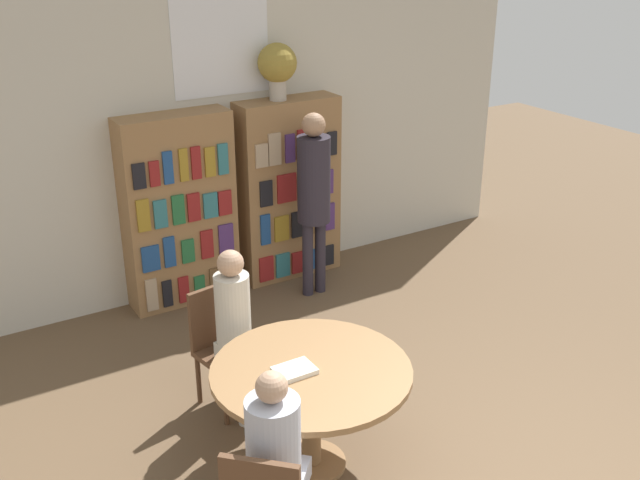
{
  "coord_description": "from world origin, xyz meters",
  "views": [
    {
      "loc": [
        -2.69,
        -2.21,
        3.22
      ],
      "look_at": [
        -0.05,
        2.12,
        1.05
      ],
      "focal_mm": 42.0,
      "sensor_mm": 36.0,
      "label": 1
    }
  ],
  "objects_px": {
    "seated_reader_left": "(237,326)",
    "librarian_standing": "(314,187)",
    "bookshelf_right": "(289,190)",
    "flower_vase": "(277,65)",
    "seated_reader_right": "(276,455)",
    "chair_left_side": "(223,341)",
    "bookshelf_left": "(179,211)",
    "reading_table": "(311,384)"
  },
  "relations": [
    {
      "from": "bookshelf_left",
      "to": "bookshelf_right",
      "type": "xyz_separation_m",
      "value": [
        1.1,
        -0.0,
        -0.0
      ]
    },
    {
      "from": "seated_reader_left",
      "to": "seated_reader_right",
      "type": "distance_m",
      "value": 1.38
    },
    {
      "from": "reading_table",
      "to": "seated_reader_left",
      "type": "height_order",
      "value": "seated_reader_left"
    },
    {
      "from": "flower_vase",
      "to": "seated_reader_left",
      "type": "bearing_deg",
      "value": -126.03
    },
    {
      "from": "chair_left_side",
      "to": "seated_reader_right",
      "type": "distance_m",
      "value": 1.56
    },
    {
      "from": "bookshelf_right",
      "to": "bookshelf_left",
      "type": "bearing_deg",
      "value": 180.0
    },
    {
      "from": "reading_table",
      "to": "chair_left_side",
      "type": "xyz_separation_m",
      "value": [
        -0.16,
        0.94,
        -0.12
      ]
    },
    {
      "from": "flower_vase",
      "to": "reading_table",
      "type": "height_order",
      "value": "flower_vase"
    },
    {
      "from": "bookshelf_left",
      "to": "librarian_standing",
      "type": "relative_size",
      "value": 1.01
    },
    {
      "from": "flower_vase",
      "to": "chair_left_side",
      "type": "relative_size",
      "value": 0.58
    },
    {
      "from": "bookshelf_left",
      "to": "flower_vase",
      "type": "height_order",
      "value": "flower_vase"
    },
    {
      "from": "seated_reader_left",
      "to": "seated_reader_right",
      "type": "height_order",
      "value": "seated_reader_left"
    },
    {
      "from": "reading_table",
      "to": "chair_left_side",
      "type": "relative_size",
      "value": 1.4
    },
    {
      "from": "chair_left_side",
      "to": "seated_reader_right",
      "type": "height_order",
      "value": "seated_reader_right"
    },
    {
      "from": "flower_vase",
      "to": "reading_table",
      "type": "relative_size",
      "value": 0.41
    },
    {
      "from": "bookshelf_right",
      "to": "seated_reader_left",
      "type": "height_order",
      "value": "bookshelf_right"
    },
    {
      "from": "bookshelf_left",
      "to": "chair_left_side",
      "type": "distance_m",
      "value": 1.71
    },
    {
      "from": "bookshelf_right",
      "to": "flower_vase",
      "type": "height_order",
      "value": "flower_vase"
    },
    {
      "from": "librarian_standing",
      "to": "chair_left_side",
      "type": "bearing_deg",
      "value": -141.44
    },
    {
      "from": "bookshelf_left",
      "to": "reading_table",
      "type": "height_order",
      "value": "bookshelf_left"
    },
    {
      "from": "bookshelf_right",
      "to": "seated_reader_right",
      "type": "xyz_separation_m",
      "value": [
        -1.83,
        -3.14,
        -0.17
      ]
    },
    {
      "from": "seated_reader_right",
      "to": "chair_left_side",
      "type": "bearing_deg",
      "value": 120.0
    },
    {
      "from": "reading_table",
      "to": "bookshelf_left",
      "type": "bearing_deg",
      "value": 85.96
    },
    {
      "from": "bookshelf_left",
      "to": "reading_table",
      "type": "bearing_deg",
      "value": -94.04
    },
    {
      "from": "flower_vase",
      "to": "reading_table",
      "type": "xyz_separation_m",
      "value": [
        -1.19,
        -2.58,
        -1.43
      ]
    },
    {
      "from": "bookshelf_left",
      "to": "bookshelf_right",
      "type": "bearing_deg",
      "value": -0.0
    },
    {
      "from": "flower_vase",
      "to": "librarian_standing",
      "type": "xyz_separation_m",
      "value": [
        0.07,
        -0.51,
        -0.99
      ]
    },
    {
      "from": "flower_vase",
      "to": "seated_reader_left",
      "type": "height_order",
      "value": "flower_vase"
    },
    {
      "from": "reading_table",
      "to": "librarian_standing",
      "type": "relative_size",
      "value": 0.72
    },
    {
      "from": "bookshelf_left",
      "to": "chair_left_side",
      "type": "xyz_separation_m",
      "value": [
        -0.34,
        -1.64,
        -0.38
      ]
    },
    {
      "from": "reading_table",
      "to": "librarian_standing",
      "type": "distance_m",
      "value": 2.47
    },
    {
      "from": "bookshelf_left",
      "to": "bookshelf_right",
      "type": "relative_size",
      "value": 1.0
    },
    {
      "from": "seated_reader_left",
      "to": "librarian_standing",
      "type": "distance_m",
      "value": 1.95
    },
    {
      "from": "reading_table",
      "to": "seated_reader_left",
      "type": "distance_m",
      "value": 0.78
    },
    {
      "from": "reading_table",
      "to": "flower_vase",
      "type": "bearing_deg",
      "value": 65.19
    },
    {
      "from": "bookshelf_right",
      "to": "seated_reader_left",
      "type": "xyz_separation_m",
      "value": [
        -1.42,
        -1.82,
        -0.18
      ]
    },
    {
      "from": "seated_reader_left",
      "to": "bookshelf_right",
      "type": "bearing_deg",
      "value": -137.72
    },
    {
      "from": "seated_reader_left",
      "to": "flower_vase",
      "type": "bearing_deg",
      "value": -135.83
    },
    {
      "from": "flower_vase",
      "to": "librarian_standing",
      "type": "relative_size",
      "value": 0.3
    },
    {
      "from": "flower_vase",
      "to": "seated_reader_right",
      "type": "xyz_separation_m",
      "value": [
        -1.74,
        -3.14,
        -1.35
      ]
    },
    {
      "from": "flower_vase",
      "to": "chair_left_side",
      "type": "distance_m",
      "value": 2.64
    },
    {
      "from": "flower_vase",
      "to": "seated_reader_right",
      "type": "bearing_deg",
      "value": -118.93
    }
  ]
}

